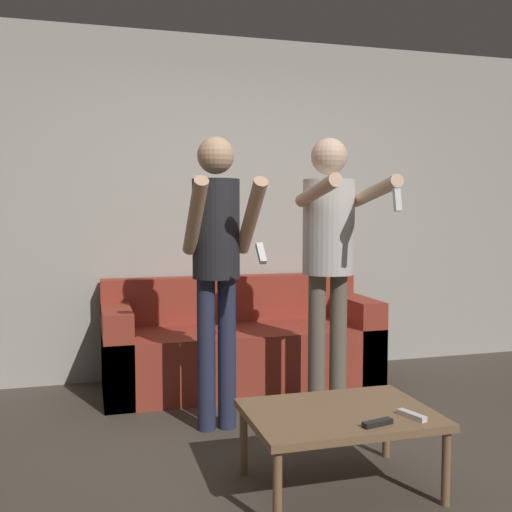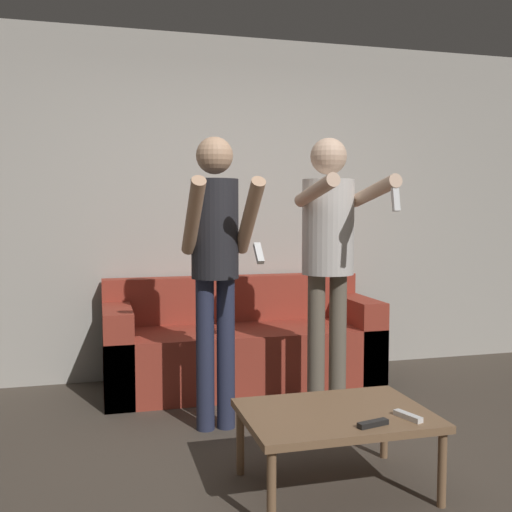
{
  "view_description": "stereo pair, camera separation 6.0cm",
  "coord_description": "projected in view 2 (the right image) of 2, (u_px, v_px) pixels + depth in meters",
  "views": [
    {
      "loc": [
        -1.05,
        -2.6,
        1.32
      ],
      "look_at": [
        0.04,
        1.28,
        1.02
      ],
      "focal_mm": 42.0,
      "sensor_mm": 36.0,
      "label": 1
    },
    {
      "loc": [
        -0.99,
        -2.61,
        1.32
      ],
      "look_at": [
        0.04,
        1.28,
        1.02
      ],
      "focal_mm": 42.0,
      "sensor_mm": 36.0,
      "label": 2
    }
  ],
  "objects": [
    {
      "name": "ground_plane",
      "position": [
        316.0,
        486.0,
        2.87
      ],
      "size": [
        14.0,
        14.0,
        0.0
      ],
      "primitive_type": "plane",
      "color": "#4C4238"
    },
    {
      "name": "wall_back",
      "position": [
        224.0,
        208.0,
        4.83
      ],
      "size": [
        6.4,
        0.06,
        2.7
      ],
      "color": "#B7B2A8",
      "rests_on": "ground_plane"
    },
    {
      "name": "couch",
      "position": [
        241.0,
        348.0,
        4.52
      ],
      "size": [
        2.03,
        0.76,
        0.81
      ],
      "color": "#9E3828",
      "rests_on": "ground_plane"
    },
    {
      "name": "person_standing_left",
      "position": [
        216.0,
        252.0,
        3.55
      ],
      "size": [
        0.4,
        0.6,
        1.76
      ],
      "color": "#282D47",
      "rests_on": "ground_plane"
    },
    {
      "name": "person_standing_right",
      "position": [
        329.0,
        243.0,
        3.73
      ],
      "size": [
        0.44,
        0.72,
        1.77
      ],
      "color": "#6B6051",
      "rests_on": "ground_plane"
    },
    {
      "name": "coffee_table",
      "position": [
        336.0,
        419.0,
        2.82
      ],
      "size": [
        0.87,
        0.64,
        0.38
      ],
      "color": "#846042",
      "rests_on": "ground_plane"
    },
    {
      "name": "remote_near",
      "position": [
        373.0,
        424.0,
        2.62
      ],
      "size": [
        0.15,
        0.07,
        0.02
      ],
      "color": "black",
      "rests_on": "coffee_table"
    },
    {
      "name": "remote_far",
      "position": [
        408.0,
        416.0,
        2.71
      ],
      "size": [
        0.08,
        0.15,
        0.02
      ],
      "color": "white",
      "rests_on": "coffee_table"
    }
  ]
}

